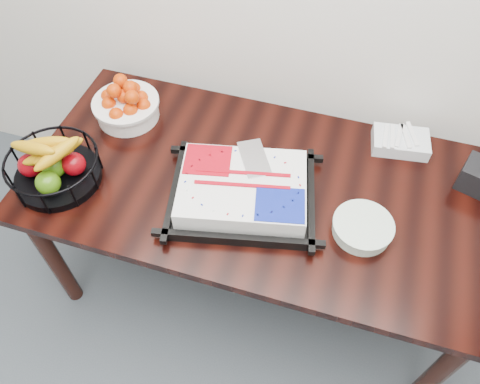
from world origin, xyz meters
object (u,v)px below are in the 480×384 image
(cake_tray, at_px, (242,191))
(fruit_basket, at_px, (54,166))
(plate_stack, at_px, (362,228))
(tangerine_bowl, at_px, (126,103))
(table, at_px, (258,196))

(cake_tray, xyz_separation_m, fruit_basket, (-0.71, -0.12, 0.03))
(fruit_basket, height_order, plate_stack, fruit_basket)
(tangerine_bowl, relative_size, fruit_basket, 0.81)
(tangerine_bowl, bearing_deg, fruit_basket, -104.62)
(cake_tray, bearing_deg, table, 67.80)
(cake_tray, bearing_deg, plate_stack, -2.07)
(table, relative_size, plate_stack, 8.37)
(fruit_basket, bearing_deg, cake_tray, 9.47)
(table, xyz_separation_m, cake_tray, (-0.04, -0.09, 0.14))
(table, distance_m, fruit_basket, 0.79)
(cake_tray, bearing_deg, tangerine_bowl, 154.86)
(tangerine_bowl, bearing_deg, cake_tray, -25.14)
(tangerine_bowl, xyz_separation_m, plate_stack, (1.05, -0.30, -0.05))
(table, bearing_deg, cake_tray, -112.20)
(cake_tray, height_order, fruit_basket, fruit_basket)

